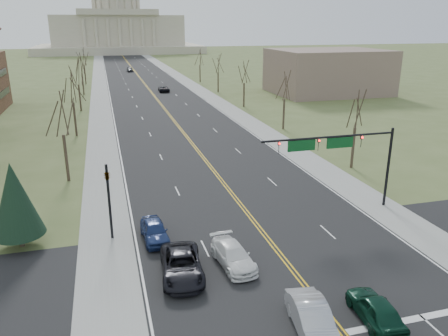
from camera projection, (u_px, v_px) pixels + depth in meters
ground at (334, 322)px, 24.19m from camera, size 600.00×600.00×0.00m
road at (143, 81)px, 124.79m from camera, size 20.00×380.00×0.01m
cross_road at (290, 266)px, 29.67m from camera, size 120.00×14.00×0.01m
sidewalk_left at (99, 83)px, 121.75m from camera, size 4.00×380.00×0.03m
sidewalk_right at (184, 80)px, 127.83m from camera, size 4.00×380.00×0.03m
center_line at (143, 81)px, 124.79m from camera, size 0.42×380.00×0.01m
edge_line_left at (107, 82)px, 122.31m from camera, size 0.15×380.00×0.01m
edge_line_right at (177, 80)px, 127.27m from camera, size 0.15×380.00×0.01m
stop_bar at (422, 317)px, 24.53m from camera, size 9.50×0.50×0.01m
capitol at (118, 26)px, 248.29m from camera, size 90.00×60.00×50.00m
signal_mast at (339, 148)px, 36.60m from camera, size 12.12×0.44×7.20m
signal_left at (108, 193)px, 32.45m from camera, size 0.32×0.36×6.00m
tree_r_0 at (357, 111)px, 48.00m from camera, size 3.74×3.74×8.50m
tree_l_0 at (61, 116)px, 43.68m from camera, size 3.96×3.96×9.00m
tree_r_1 at (285, 87)px, 66.29m from camera, size 3.74×3.74×8.50m
tree_l_1 at (72, 88)px, 61.97m from camera, size 3.96×3.96×9.00m
tree_r_2 at (244, 73)px, 84.59m from camera, size 3.74×3.74×8.50m
tree_l_2 at (77, 74)px, 80.27m from camera, size 3.96×3.96×9.00m
tree_r_3 at (218, 64)px, 102.88m from camera, size 3.74×3.74×8.50m
tree_l_3 at (81, 64)px, 98.56m from camera, size 3.96×3.96×9.00m
tree_r_4 at (200, 58)px, 121.17m from camera, size 3.74×3.74×8.50m
tree_l_4 at (84, 58)px, 116.85m from camera, size 3.96×3.96×9.00m
conifer_l at (15, 199)px, 31.25m from camera, size 3.64×3.64×6.50m
bldg_right_mass at (328, 72)px, 102.26m from camera, size 25.00×20.00×10.00m
car_nb_inner_lead at (376, 309)px, 23.99m from camera, size 2.23×4.67×1.54m
car_sb_inner_lead at (312, 320)px, 23.07m from camera, size 2.41×5.19×1.65m
car_sb_outer_lead at (182, 265)px, 28.33m from camera, size 3.13×5.88×1.57m
car_sb_inner_second at (233, 255)px, 29.65m from camera, size 2.48×5.09×1.43m
car_sb_outer_second at (154, 231)px, 33.09m from camera, size 2.02×4.55×1.52m
car_far_nb at (164, 89)px, 105.62m from camera, size 2.56×5.26×1.44m
car_far_sb at (130, 69)px, 149.15m from camera, size 2.25×4.82×1.60m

